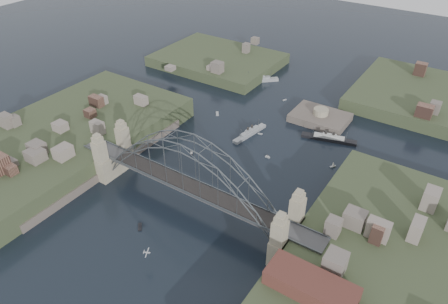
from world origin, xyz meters
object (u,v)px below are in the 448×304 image
at_px(bridge, 189,175).
at_px(wharf_shed, 311,286).
at_px(fort_island, 319,121).
at_px(naval_cruiser_far, 259,80).
at_px(ocean_liner, 329,138).
at_px(naval_cruiser_near, 250,133).

bearing_deg(bridge, wharf_shed, -17.65).
xyz_separation_m(fort_island, wharf_shed, (32.00, -84.00, 10.34)).
height_order(bridge, fort_island, bridge).
xyz_separation_m(naval_cruiser_far, ocean_liner, (47.11, -30.26, -0.18)).
xyz_separation_m(bridge, fort_island, (12.00, 70.00, -12.66)).
xyz_separation_m(wharf_shed, ocean_liner, (-23.46, 72.39, -9.22)).
bearing_deg(naval_cruiser_far, ocean_liner, -32.72).
bearing_deg(ocean_liner, bridge, -109.38).
bearing_deg(fort_island, naval_cruiser_near, -126.10).
bearing_deg(bridge, naval_cruiser_far, 106.68).
height_order(bridge, wharf_shed, bridge).
relative_size(wharf_shed, naval_cruiser_far, 1.34).
xyz_separation_m(bridge, ocean_liner, (20.54, 58.39, -11.55)).
bearing_deg(fort_island, wharf_shed, -69.15).
distance_m(fort_island, naval_cruiser_near, 30.82).
distance_m(wharf_shed, ocean_liner, 76.65).
bearing_deg(ocean_liner, naval_cruiser_near, -153.56).
relative_size(naval_cruiser_near, ocean_liner, 0.85).
distance_m(fort_island, naval_cruiser_far, 42.86).
bearing_deg(naval_cruiser_far, fort_island, -25.81).
xyz_separation_m(fort_island, naval_cruiser_near, (-18.15, -24.88, 1.14)).
xyz_separation_m(bridge, wharf_shed, (44.00, -14.00, -2.32)).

